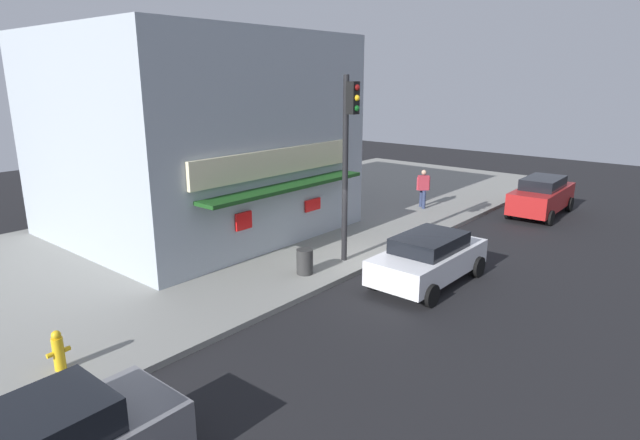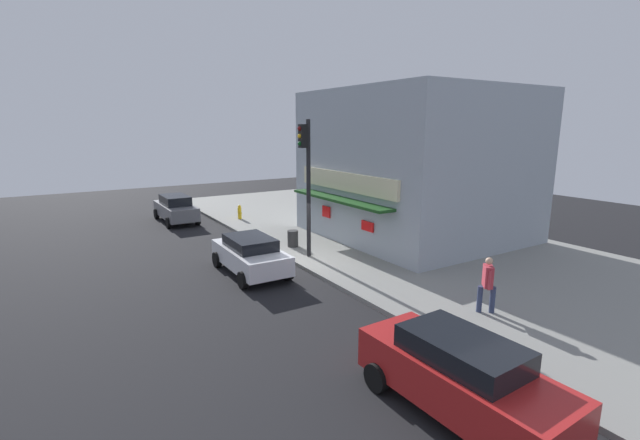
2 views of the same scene
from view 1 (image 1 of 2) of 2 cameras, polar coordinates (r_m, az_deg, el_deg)
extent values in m
plane|color=black|center=(16.91, 5.74, -5.22)|extent=(56.20, 56.20, 0.00)
cube|color=gray|center=(20.88, -8.60, -1.08)|extent=(37.47, 12.57, 0.16)
cube|color=#9EA8B2|center=(20.62, -13.33, 9.01)|extent=(9.57, 8.61, 7.26)
cube|color=beige|center=(17.41, -4.44, 6.34)|extent=(7.27, 0.16, 0.85)
cube|color=#194719|center=(17.31, -3.56, 3.62)|extent=(6.89, 0.90, 0.12)
cube|color=red|center=(16.68, -8.29, -0.09)|extent=(0.64, 0.08, 0.55)
cube|color=red|center=(18.99, -0.80, 1.67)|extent=(0.79, 0.08, 0.42)
cylinder|color=black|center=(16.37, 2.75, 5.30)|extent=(0.18, 0.18, 5.81)
cube|color=black|center=(15.99, 3.58, 13.09)|extent=(0.32, 0.28, 0.95)
sphere|color=maroon|center=(15.89, 4.05, 14.15)|extent=(0.18, 0.18, 0.18)
sphere|color=yellow|center=(15.90, 4.03, 13.07)|extent=(0.18, 0.18, 0.18)
sphere|color=#0F4C19|center=(15.91, 4.01, 11.99)|extent=(0.18, 0.18, 0.18)
cylinder|color=gold|center=(12.13, -26.50, -12.86)|extent=(0.23, 0.23, 0.70)
sphere|color=gold|center=(11.96, -26.74, -11.10)|extent=(0.19, 0.19, 0.19)
cylinder|color=gold|center=(12.07, -27.29, -12.94)|extent=(0.12, 0.10, 0.10)
cylinder|color=gold|center=(12.18, -25.77, -12.48)|extent=(0.12, 0.10, 0.10)
cylinder|color=#2D2D2D|center=(15.82, -1.67, -4.53)|extent=(0.50, 0.50, 0.76)
cylinder|color=navy|center=(24.38, 10.93, 2.38)|extent=(0.23, 0.23, 0.82)
cylinder|color=navy|center=(24.04, 11.22, 2.18)|extent=(0.23, 0.23, 0.82)
cube|color=#B2333F|center=(24.06, 11.16, 3.99)|extent=(0.51, 0.49, 0.66)
sphere|color=tan|center=(23.97, 11.22, 5.10)|extent=(0.22, 0.22, 0.22)
cylinder|color=#B2333F|center=(23.98, 10.58, 3.91)|extent=(0.14, 0.14, 0.60)
cylinder|color=#B2333F|center=(24.15, 11.74, 3.93)|extent=(0.14, 0.14, 0.60)
cube|color=black|center=(8.44, -30.10, -19.71)|extent=(2.39, 1.40, 0.53)
cylinder|color=black|center=(10.11, -22.43, -19.58)|extent=(0.64, 0.22, 0.64)
cube|color=silver|center=(15.76, 11.70, -4.40)|extent=(4.13, 1.84, 0.72)
cube|color=black|center=(15.58, 11.81, -2.38)|extent=(2.24, 1.53, 0.44)
cylinder|color=black|center=(17.48, 11.39, -3.65)|extent=(0.64, 0.23, 0.64)
cylinder|color=black|center=(16.74, 16.73, -4.87)|extent=(0.64, 0.23, 0.64)
cylinder|color=black|center=(15.17, 5.97, -6.39)|extent=(0.64, 0.23, 0.64)
cylinder|color=black|center=(14.31, 11.91, -8.02)|extent=(0.64, 0.23, 0.64)
cube|color=#AD1E1E|center=(24.98, 22.91, 2.22)|extent=(4.42, 1.78, 0.90)
cube|color=black|center=(24.85, 23.07, 3.74)|extent=(2.40, 1.46, 0.46)
cylinder|color=black|center=(26.74, 22.03, 2.12)|extent=(0.65, 0.24, 0.64)
cylinder|color=black|center=(26.34, 25.47, 1.55)|extent=(0.65, 0.24, 0.64)
cylinder|color=black|center=(23.88, 19.87, 0.85)|extent=(0.65, 0.24, 0.64)
cylinder|color=black|center=(23.44, 23.69, 0.20)|extent=(0.65, 0.24, 0.64)
camera|label=2|loc=(28.54, 39.91, 11.41)|focal=24.46mm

